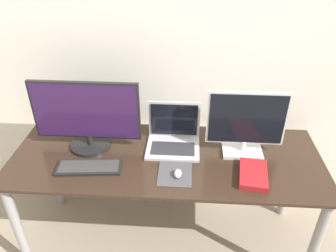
% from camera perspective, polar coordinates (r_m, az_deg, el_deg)
% --- Properties ---
extents(wall_back, '(7.00, 0.05, 2.50)m').
position_cam_1_polar(wall_back, '(2.08, 0.46, 13.53)').
color(wall_back, silver).
rests_on(wall_back, ground_plane).
extents(desk, '(1.85, 0.70, 0.72)m').
position_cam_1_polar(desk, '(2.03, -0.33, -7.72)').
color(desk, '#332319').
rests_on(desk, ground_plane).
extents(monitor_left, '(0.64, 0.24, 0.43)m').
position_cam_1_polar(monitor_left, '(1.99, -14.02, 1.67)').
color(monitor_left, black).
rests_on(monitor_left, desk).
extents(monitor_right, '(0.45, 0.17, 0.40)m').
position_cam_1_polar(monitor_right, '(1.93, 13.41, 0.38)').
color(monitor_right, silver).
rests_on(monitor_right, desk).
extents(laptop, '(0.32, 0.26, 0.26)m').
position_cam_1_polar(laptop, '(2.02, 0.96, -1.76)').
color(laptop, silver).
rests_on(laptop, desk).
extents(keyboard, '(0.37, 0.17, 0.02)m').
position_cam_1_polar(keyboard, '(1.92, -13.60, -6.99)').
color(keyboard, black).
rests_on(keyboard, desk).
extents(mousepad, '(0.19, 0.21, 0.00)m').
position_cam_1_polar(mousepad, '(1.83, 1.21, -8.35)').
color(mousepad, '#47474C').
rests_on(mousepad, desk).
extents(mouse, '(0.04, 0.07, 0.03)m').
position_cam_1_polar(mouse, '(1.80, 1.73, -8.27)').
color(mouse, silver).
rests_on(mouse, mousepad).
extents(book, '(0.18, 0.26, 0.03)m').
position_cam_1_polar(book, '(1.86, 14.63, -8.17)').
color(book, red).
rests_on(book, desk).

